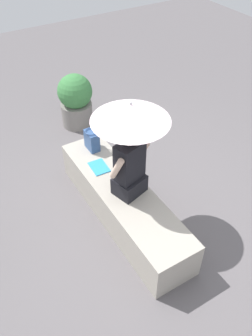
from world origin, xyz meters
TOP-DOWN VIEW (x-y plane):
  - ground_plane at (0.00, 0.00)m, footprint 14.00×14.00m
  - stone_bench at (0.00, 0.00)m, footprint 2.29×0.57m
  - person_seated at (0.07, 0.05)m, footprint 0.36×0.51m
  - parasol at (-0.00, 0.10)m, footprint 0.84×0.84m
  - handbag_black at (-0.88, 0.05)m, footprint 0.22×0.17m
  - magazine at (-0.49, -0.05)m, footprint 0.29×0.22m
  - planter_near at (-2.19, 0.41)m, footprint 0.56×0.56m

SIDE VIEW (x-z plane):
  - ground_plane at x=0.00m, z-range 0.00..0.00m
  - stone_bench at x=0.00m, z-range 0.00..0.48m
  - planter_near at x=-2.19m, z-range 0.01..0.91m
  - magazine at x=-0.49m, z-range 0.48..0.50m
  - handbag_black at x=-0.88m, z-range 0.48..0.77m
  - person_seated at x=0.07m, z-range 0.42..1.32m
  - parasol at x=0.00m, z-range 0.94..2.09m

